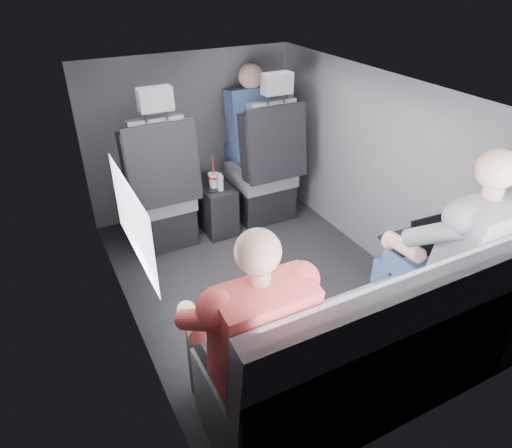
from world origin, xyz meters
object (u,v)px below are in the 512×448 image
laptop_black (420,238)px  passenger_rear_right (453,255)px  front_seat_right (264,175)px  soda_cup (214,180)px  passenger_rear_left (246,336)px  passenger_front_right (251,125)px  front_seat_left (160,197)px  laptop_white (238,307)px  rear_bench (367,353)px  water_bottle (220,183)px  center_console (214,205)px

laptop_black → passenger_rear_right: bearing=-87.0°
front_seat_right → passenger_rear_right: 1.83m
front_seat_right → soda_cup: (-0.47, -0.04, 0.07)m
passenger_rear_left → passenger_front_right: 2.33m
soda_cup → laptop_black: (0.60, -1.55, 0.16)m
front_seat_right → laptop_black: 1.61m
front_seat_left → laptop_black: front_seat_left is taller
front_seat_right → passenger_rear_left: size_ratio=1.07×
laptop_white → laptop_black: bearing=2.6°
laptop_black → passenger_rear_right: passenger_rear_right is taller
front_seat_left → rear_bench: front_seat_left is taller
laptop_black → passenger_rear_right: 0.22m
front_seat_right → laptop_black: size_ratio=3.79×
laptop_white → passenger_rear_right: 1.17m
rear_bench → passenger_rear_right: bearing=9.2°
front_seat_right → soda_cup: bearing=-175.2°
rear_bench → soda_cup: rear_bench is taller
front_seat_left → water_bottle: bearing=-11.9°
center_console → laptop_white: (-0.57, -1.68, 0.43)m
rear_bench → passenger_rear_left: passenger_rear_left is taller
front_seat_right → passenger_front_right: bearing=87.8°
water_bottle → passenger_rear_right: bearing=-71.4°
water_bottle → center_console: bearing=93.6°
rear_bench → laptop_white: 0.70m
rear_bench → water_bottle: 1.81m
front_seat_left → passenger_front_right: bearing=15.8°
center_console → passenger_front_right: 0.75m
center_console → soda_cup: bearing=-105.2°
center_console → rear_bench: (-0.00, -1.94, 0.11)m
passenger_front_right → laptop_white: bearing=-118.5°
laptop_white → passenger_rear_right: passenger_rear_right is taller
front_seat_left → rear_bench: size_ratio=0.79×
water_bottle → passenger_rear_left: 1.82m
laptop_black → passenger_rear_left: (-1.19, -0.21, -0.02)m
center_console → passenger_rear_right: 1.99m
soda_cup → passenger_front_right: (0.48, 0.30, 0.28)m
rear_bench → passenger_front_right: bearing=78.0°
soda_cup → passenger_rear_right: passenger_rear_right is taller
soda_cup → passenger_front_right: size_ratio=0.33×
front_seat_right → center_console: size_ratio=2.64×
laptop_white → passenger_rear_left: passenger_rear_left is taller
front_seat_right → laptop_white: front_seat_right is taller
front_seat_right → laptop_white: size_ratio=3.24×
center_console → soda_cup: 0.28m
front_seat_right → laptop_white: 1.95m
rear_bench → center_console: bearing=90.0°
center_console → passenger_front_right: bearing=25.4°
water_bottle → passenger_front_right: bearing=38.2°
water_bottle → laptop_black: bearing=-69.3°
laptop_black → water_bottle: bearing=110.7°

